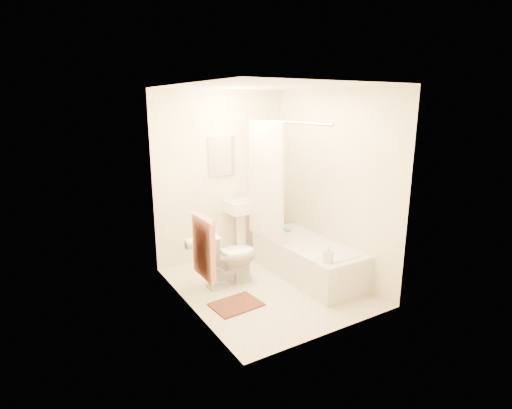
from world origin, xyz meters
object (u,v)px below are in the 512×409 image
sink (242,226)px  bath_mat (236,304)px  soap_bottle (328,255)px  bathtub (307,259)px  toilet (229,257)px

sink → bath_mat: 1.58m
soap_bottle → bathtub: bearing=70.8°
sink → soap_bottle: size_ratio=4.88×
sink → toilet: bearing=-130.2°
bath_mat → toilet: bearing=70.2°
toilet → bath_mat: toilet is taller
bathtub → sink: bearing=110.6°
toilet → soap_bottle: 1.25m
toilet → bath_mat: size_ratio=1.35×
toilet → bathtub: toilet is taller
toilet → sink: sink is taller
soap_bottle → bath_mat: bearing=156.7°
bathtub → bath_mat: bathtub is taller
sink → bathtub: 1.15m
sink → soap_bottle: 1.71m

